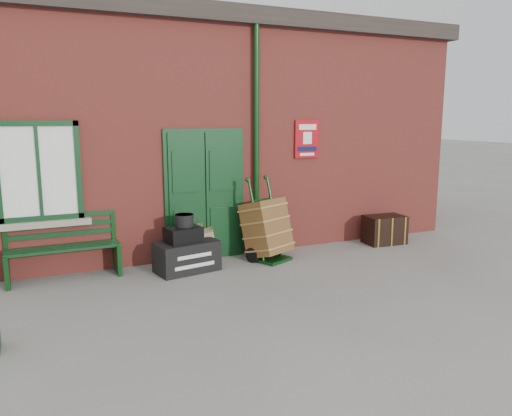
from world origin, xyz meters
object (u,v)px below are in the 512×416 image
bench (63,245)px  porter_trolley (267,229)px  dark_trunk (384,230)px  houdini_trunk (187,256)px

bench → porter_trolley: (3.29, -0.36, 0.03)m
dark_trunk → porter_trolley: bearing=-174.0°
bench → houdini_trunk: bench is taller
bench → porter_trolley: porter_trolley is taller
houdini_trunk → porter_trolley: bearing=-6.7°
bench → houdini_trunk: bearing=-14.9°
bench → porter_trolley: size_ratio=1.17×
houdini_trunk → porter_trolley: size_ratio=0.70×
houdini_trunk → dark_trunk: (4.06, 0.17, 0.03)m
porter_trolley → bench: bearing=149.5°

